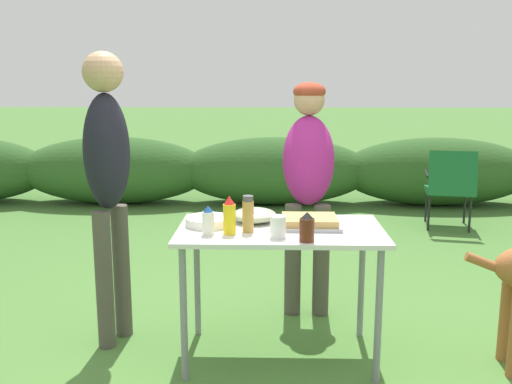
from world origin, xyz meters
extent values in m
plane|color=#477533|center=(0.00, 0.00, 0.00)|extent=(60.00, 60.00, 0.00)
ellipsoid|color=#2D5623|center=(-2.00, 4.02, 0.42)|extent=(2.40, 0.90, 0.83)
ellipsoid|color=#2D5623|center=(0.00, 4.02, 0.42)|extent=(2.40, 0.90, 0.83)
ellipsoid|color=#2D5623|center=(2.00, 4.02, 0.42)|extent=(2.40, 0.90, 0.83)
cube|color=silver|center=(0.00, 0.00, 0.73)|extent=(1.10, 0.64, 0.02)
cylinder|color=gray|center=(-0.49, -0.27, 0.36)|extent=(0.04, 0.04, 0.71)
cylinder|color=gray|center=(0.49, -0.27, 0.36)|extent=(0.04, 0.04, 0.71)
cylinder|color=gray|center=(-0.49, 0.27, 0.36)|extent=(0.04, 0.04, 0.71)
cylinder|color=gray|center=(0.49, 0.27, 0.36)|extent=(0.04, 0.04, 0.71)
cube|color=#9E9EA3|center=(0.16, 0.03, 0.75)|extent=(0.33, 0.28, 0.02)
cube|color=tan|center=(0.16, 0.03, 0.78)|extent=(0.29, 0.24, 0.04)
cylinder|color=white|center=(-0.39, 0.05, 0.76)|extent=(0.26, 0.26, 0.05)
ellipsoid|color=#ADBC99|center=(-0.14, 0.14, 0.78)|extent=(0.25, 0.25, 0.08)
cylinder|color=white|center=(-0.02, -0.19, 0.80)|extent=(0.08, 0.08, 0.11)
cylinder|color=silver|center=(-0.37, -0.14, 0.80)|extent=(0.06, 0.06, 0.12)
cone|color=#194793|center=(-0.37, -0.14, 0.88)|extent=(0.05, 0.05, 0.03)
cylinder|color=#562314|center=(0.13, -0.25, 0.80)|extent=(0.07, 0.07, 0.12)
cone|color=black|center=(0.13, -0.25, 0.87)|extent=(0.06, 0.06, 0.03)
cylinder|color=yellow|center=(-0.26, -0.12, 0.82)|extent=(0.07, 0.07, 0.16)
cone|color=red|center=(-0.26, -0.12, 0.92)|extent=(0.06, 0.06, 0.04)
cylinder|color=#B2893D|center=(-0.17, -0.08, 0.82)|extent=(0.06, 0.06, 0.16)
cylinder|color=#4C4C4C|center=(-0.17, -0.08, 0.92)|extent=(0.05, 0.05, 0.03)
cylinder|color=#4C473D|center=(0.09, 0.60, 0.37)|extent=(0.11, 0.11, 0.74)
cylinder|color=#4C473D|center=(0.28, 0.59, 0.37)|extent=(0.11, 0.11, 0.74)
ellipsoid|color=#931E70|center=(0.19, 0.71, 1.01)|extent=(0.36, 0.46, 0.64)
sphere|color=tan|center=(0.20, 0.82, 1.39)|extent=(0.20, 0.20, 0.20)
ellipsoid|color=#993823|center=(0.20, 0.82, 1.45)|extent=(0.21, 0.21, 0.12)
cylinder|color=#4C473D|center=(-1.00, 0.09, 0.40)|extent=(0.10, 0.10, 0.80)
cylinder|color=#4C473D|center=(-0.94, 0.25, 0.40)|extent=(0.10, 0.10, 0.80)
ellipsoid|color=black|center=(-0.97, 0.17, 1.13)|extent=(0.32, 0.37, 0.65)
sphere|color=tan|center=(-0.97, 0.17, 1.56)|extent=(0.22, 0.22, 0.22)
cylinder|color=#9E5B2D|center=(1.24, -0.01, 0.24)|extent=(0.08, 0.08, 0.49)
cylinder|color=#9E5B2D|center=(1.07, -0.08, 0.58)|extent=(0.22, 0.08, 0.12)
cube|color=#19602D|center=(1.81, 2.92, 0.39)|extent=(0.54, 0.54, 0.03)
cube|color=#19602D|center=(1.75, 2.64, 0.61)|extent=(0.48, 0.25, 0.44)
cylinder|color=black|center=(1.57, 2.76, 0.19)|extent=(0.02, 0.02, 0.38)
cylinder|color=black|center=(1.96, 2.68, 0.19)|extent=(0.02, 0.02, 0.38)
cylinder|color=black|center=(1.65, 3.15, 0.19)|extent=(0.02, 0.02, 0.38)
cylinder|color=black|center=(2.04, 3.08, 0.19)|extent=(0.02, 0.02, 0.38)
cylinder|color=black|center=(1.58, 2.96, 0.56)|extent=(0.10, 0.41, 0.02)
cylinder|color=black|center=(2.03, 2.87, 0.56)|extent=(0.10, 0.41, 0.02)
camera|label=1|loc=(-0.06, -2.96, 1.52)|focal=40.00mm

